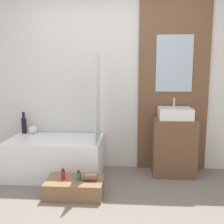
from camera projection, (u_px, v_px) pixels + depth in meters
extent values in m
cube|color=silver|center=(112.00, 79.00, 3.78)|extent=(4.20, 0.06, 2.60)
cube|color=brown|center=(173.00, 80.00, 3.67)|extent=(0.98, 0.03, 2.60)
cube|color=#ADBCCC|center=(174.00, 64.00, 3.61)|extent=(0.50, 0.01, 0.78)
cube|color=white|center=(56.00, 157.00, 3.58)|extent=(1.26, 0.73, 0.51)
cube|color=silver|center=(55.00, 139.00, 3.54)|extent=(0.98, 0.51, 0.01)
cube|color=silver|center=(98.00, 98.00, 3.30)|extent=(0.01, 0.46, 1.14)
cube|color=olive|center=(75.00, 188.00, 3.01)|extent=(0.65, 0.38, 0.19)
cube|color=brown|center=(174.00, 147.00, 3.59)|extent=(0.57, 0.40, 0.78)
cube|color=white|center=(175.00, 113.00, 3.52)|extent=(0.44, 0.37, 0.15)
cylinder|color=silver|center=(174.00, 102.00, 3.60)|extent=(0.02, 0.02, 0.12)
cylinder|color=black|center=(24.00, 126.00, 3.84)|extent=(0.07, 0.07, 0.22)
cylinder|color=black|center=(23.00, 115.00, 3.81)|extent=(0.04, 0.04, 0.09)
sphere|color=silver|center=(33.00, 130.00, 3.81)|extent=(0.12, 0.12, 0.12)
cylinder|color=#B21928|center=(63.00, 175.00, 3.00)|extent=(0.05, 0.05, 0.11)
cylinder|color=black|center=(63.00, 170.00, 2.99)|extent=(0.03, 0.03, 0.02)
cylinder|color=#38704C|center=(79.00, 176.00, 2.99)|extent=(0.05, 0.05, 0.09)
cylinder|color=black|center=(79.00, 172.00, 2.98)|extent=(0.03, 0.03, 0.02)
cylinder|color=brown|center=(90.00, 177.00, 2.98)|extent=(0.16, 0.09, 0.09)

